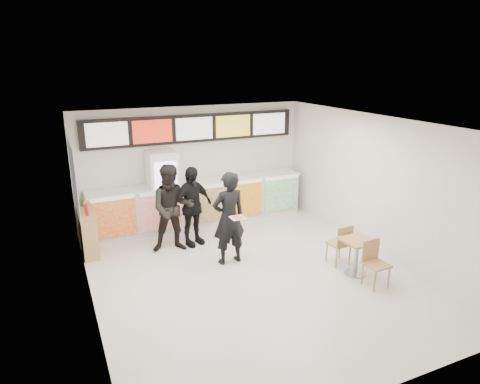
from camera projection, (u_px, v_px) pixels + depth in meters
floor at (252, 275)px, 8.50m from camera, size 7.00×7.00×0.00m
ceiling at (254, 124)px, 7.62m from camera, size 7.00×7.00×0.00m
wall_back at (194, 164)px, 11.11m from camera, size 6.00×0.00×6.00m
wall_left at (86, 228)px, 6.88m from camera, size 0.00×7.00×7.00m
wall_right at (377, 185)px, 9.25m from camera, size 0.00×7.00×7.00m
service_counter at (200, 203)px, 11.03m from camera, size 5.56×0.77×1.14m
menu_board at (194, 128)px, 10.75m from camera, size 5.50×0.14×0.70m
drinks_fridge at (163, 191)px, 10.55m from camera, size 0.70×0.67×2.00m
mirror_panel at (73, 177)px, 8.94m from camera, size 0.01×2.00×1.50m
customer_main at (229, 218)px, 8.77m from camera, size 0.75×0.52×1.97m
customer_left at (173, 209)px, 9.34m from camera, size 1.09×0.93×1.97m
customer_mid at (192, 206)px, 9.67m from camera, size 1.17×0.75×1.85m
pizza_slice at (238, 217)px, 8.33m from camera, size 0.36×0.36×0.02m
cafe_table at (357, 250)px, 8.40m from camera, size 0.62×1.52×0.88m
condiment_ledge at (89, 233)px, 9.27m from camera, size 0.36×0.88×1.17m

